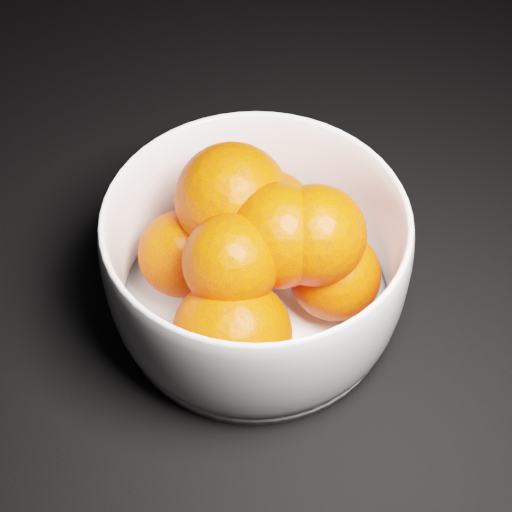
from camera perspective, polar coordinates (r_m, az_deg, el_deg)
ground at (r=0.59m, az=-17.18°, el=-16.59°), size 3.00×3.00×0.00m
bowl at (r=0.60m, az=0.00°, el=-0.38°), size 0.25×0.25×0.12m
orange_pile at (r=0.58m, az=0.08°, el=0.28°), size 0.19×0.18×0.14m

